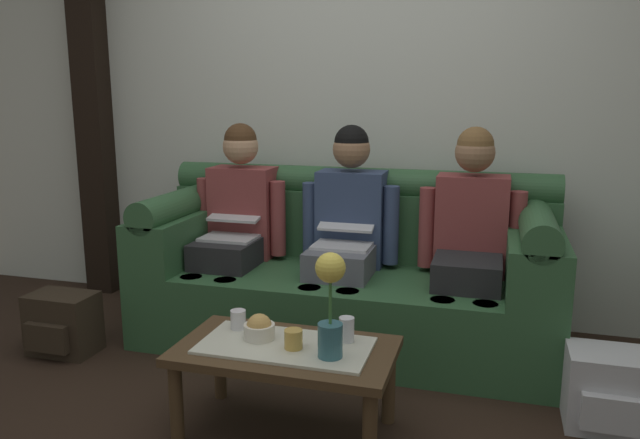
{
  "coord_description": "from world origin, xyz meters",
  "views": [
    {
      "loc": [
        0.79,
        -2.06,
        1.39
      ],
      "look_at": [
        -0.08,
        0.92,
        0.75
      ],
      "focal_mm": 34.22,
      "sensor_mm": 36.0,
      "label": 1
    }
  ],
  "objects_px": {
    "couch": "(346,277)",
    "person_right": "(470,235)",
    "cup_far_center": "(238,320)",
    "cup_near_right": "(347,329)",
    "backpack_left": "(62,324)",
    "person_middle": "(347,227)",
    "coffee_table": "(285,358)",
    "person_left": "(236,221)",
    "cup_near_left": "(293,339)",
    "backpack_right": "(605,391)",
    "snack_bowl": "(259,329)",
    "flower_vase": "(330,301)"
  },
  "relations": [
    {
      "from": "cup_near_right",
      "to": "snack_bowl",
      "type": "bearing_deg",
      "value": -168.33
    },
    {
      "from": "coffee_table",
      "to": "cup_near_left",
      "type": "bearing_deg",
      "value": -32.19
    },
    {
      "from": "cup_near_left",
      "to": "cup_near_right",
      "type": "bearing_deg",
      "value": 34.59
    },
    {
      "from": "cup_far_center",
      "to": "backpack_right",
      "type": "distance_m",
      "value": 1.58
    },
    {
      "from": "cup_near_left",
      "to": "cup_far_center",
      "type": "relative_size",
      "value": 0.93
    },
    {
      "from": "person_left",
      "to": "snack_bowl",
      "type": "distance_m",
      "value": 1.17
    },
    {
      "from": "person_right",
      "to": "flower_vase",
      "type": "relative_size",
      "value": 2.94
    },
    {
      "from": "cup_far_center",
      "to": "couch",
      "type": "bearing_deg",
      "value": 75.05
    },
    {
      "from": "person_middle",
      "to": "flower_vase",
      "type": "bearing_deg",
      "value": -79.38
    },
    {
      "from": "cup_near_right",
      "to": "cup_far_center",
      "type": "distance_m",
      "value": 0.48
    },
    {
      "from": "couch",
      "to": "cup_near_left",
      "type": "bearing_deg",
      "value": -87.58
    },
    {
      "from": "person_left",
      "to": "backpack_left",
      "type": "height_order",
      "value": "person_left"
    },
    {
      "from": "cup_near_left",
      "to": "person_right",
      "type": "bearing_deg",
      "value": 59.62
    },
    {
      "from": "cup_near_right",
      "to": "backpack_left",
      "type": "height_order",
      "value": "cup_near_right"
    },
    {
      "from": "cup_near_left",
      "to": "backpack_right",
      "type": "relative_size",
      "value": 0.23
    },
    {
      "from": "cup_far_center",
      "to": "cup_near_right",
      "type": "bearing_deg",
      "value": -0.16
    },
    {
      "from": "person_right",
      "to": "backpack_right",
      "type": "bearing_deg",
      "value": -45.73
    },
    {
      "from": "couch",
      "to": "snack_bowl",
      "type": "distance_m",
      "value": 1.02
    },
    {
      "from": "person_middle",
      "to": "flower_vase",
      "type": "height_order",
      "value": "person_middle"
    },
    {
      "from": "person_left",
      "to": "snack_bowl",
      "type": "xyz_separation_m",
      "value": [
        0.55,
        -1.01,
        -0.22
      ]
    },
    {
      "from": "couch",
      "to": "cup_far_center",
      "type": "distance_m",
      "value": 0.97
    },
    {
      "from": "person_right",
      "to": "flower_vase",
      "type": "xyz_separation_m",
      "value": [
        -0.46,
        -1.1,
        -0.04
      ]
    },
    {
      "from": "cup_far_center",
      "to": "coffee_table",
      "type": "bearing_deg",
      "value": -22.01
    },
    {
      "from": "flower_vase",
      "to": "person_right",
      "type": "bearing_deg",
      "value": 67.17
    },
    {
      "from": "person_middle",
      "to": "coffee_table",
      "type": "distance_m",
      "value": 1.09
    },
    {
      "from": "cup_near_left",
      "to": "cup_far_center",
      "type": "xyz_separation_m",
      "value": [
        -0.3,
        0.13,
        0.0
      ]
    },
    {
      "from": "couch",
      "to": "person_left",
      "type": "xyz_separation_m",
      "value": [
        -0.67,
        -0.0,
        0.29
      ]
    },
    {
      "from": "flower_vase",
      "to": "cup_far_center",
      "type": "bearing_deg",
      "value": 160.1
    },
    {
      "from": "person_middle",
      "to": "snack_bowl",
      "type": "height_order",
      "value": "person_middle"
    },
    {
      "from": "snack_bowl",
      "to": "cup_near_right",
      "type": "distance_m",
      "value": 0.36
    },
    {
      "from": "cup_near_right",
      "to": "backpack_left",
      "type": "xyz_separation_m",
      "value": [
        -1.66,
        0.32,
        -0.28
      ]
    },
    {
      "from": "cup_near_right",
      "to": "backpack_left",
      "type": "bearing_deg",
      "value": 169.22
    },
    {
      "from": "person_middle",
      "to": "coffee_table",
      "type": "height_order",
      "value": "person_middle"
    },
    {
      "from": "coffee_table",
      "to": "person_left",
      "type": "bearing_deg",
      "value": 122.88
    },
    {
      "from": "coffee_table",
      "to": "snack_bowl",
      "type": "xyz_separation_m",
      "value": [
        -0.12,
        0.03,
        0.1
      ]
    },
    {
      "from": "flower_vase",
      "to": "backpack_left",
      "type": "height_order",
      "value": "flower_vase"
    },
    {
      "from": "person_middle",
      "to": "cup_far_center",
      "type": "xyz_separation_m",
      "value": [
        -0.25,
        -0.94,
        -0.23
      ]
    },
    {
      "from": "coffee_table",
      "to": "snack_bowl",
      "type": "relative_size",
      "value": 6.88
    },
    {
      "from": "snack_bowl",
      "to": "cup_near_left",
      "type": "relative_size",
      "value": 1.68
    },
    {
      "from": "person_middle",
      "to": "cup_far_center",
      "type": "bearing_deg",
      "value": -105.01
    },
    {
      "from": "coffee_table",
      "to": "cup_far_center",
      "type": "distance_m",
      "value": 0.29
    },
    {
      "from": "couch",
      "to": "backpack_right",
      "type": "xyz_separation_m",
      "value": [
        1.28,
        -0.62,
        -0.21
      ]
    },
    {
      "from": "person_left",
      "to": "person_right",
      "type": "height_order",
      "value": "same"
    },
    {
      "from": "backpack_right",
      "to": "cup_near_left",
      "type": "bearing_deg",
      "value": -160.15
    },
    {
      "from": "coffee_table",
      "to": "backpack_right",
      "type": "bearing_deg",
      "value": 18.06
    },
    {
      "from": "cup_near_left",
      "to": "cup_far_center",
      "type": "distance_m",
      "value": 0.32
    },
    {
      "from": "person_right",
      "to": "snack_bowl",
      "type": "bearing_deg",
      "value": -128.13
    },
    {
      "from": "backpack_right",
      "to": "person_middle",
      "type": "bearing_deg",
      "value": 154.05
    },
    {
      "from": "person_left",
      "to": "backpack_left",
      "type": "distance_m",
      "value": 1.1
    },
    {
      "from": "couch",
      "to": "person_right",
      "type": "distance_m",
      "value": 0.73
    }
  ]
}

